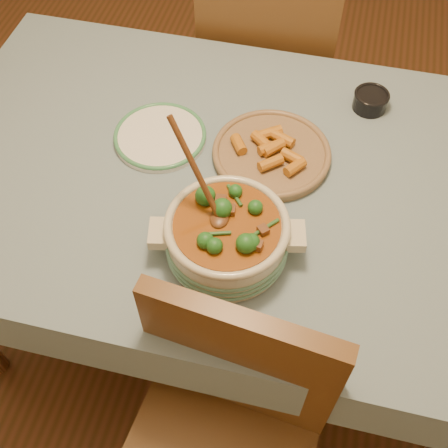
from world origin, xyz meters
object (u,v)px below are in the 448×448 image
Objects in this scene: white_plate at (160,136)px; fried_plate at (272,152)px; dining_table at (229,193)px; chair_far at (268,59)px; chair_near at (222,434)px; stew_casserole at (227,234)px; condiment_bowl at (371,100)px.

fried_plate is (0.32, 0.00, 0.01)m from white_plate.
dining_table is 0.73m from chair_far.
dining_table is at bearing 108.56° from chair_near.
fried_plate is (0.05, 0.33, -0.05)m from stew_casserole.
condiment_bowl is 0.30× the size of fried_plate.
white_plate is 0.62m from condiment_bowl.
condiment_bowl is (0.29, 0.59, -0.04)m from stew_casserole.
chair_far is at bearing 133.28° from condiment_bowl.
white_plate is 0.62× the size of fried_plate.
stew_casserole is at bearing 108.56° from chair_near.
fried_plate is at bearing 81.57° from stew_casserole.
condiment_bowl is (0.56, 0.27, 0.02)m from white_plate.
dining_table is 0.25m from white_plate.
chair_far is at bearing 94.32° from stew_casserole.
chair_far reaches higher than condiment_bowl.
chair_far is (-0.37, 0.39, -0.22)m from condiment_bowl.
stew_casserole is 0.66m from condiment_bowl.
condiment_bowl is 0.58m from chair_far.
fried_plate is at bearing 37.92° from dining_table.
condiment_bowl is at bearing 44.67° from dining_table.
chair_far reaches higher than dining_table.
stew_casserole is 0.39× the size of chair_near.
chair_near reaches higher than fried_plate.
chair_far is (-0.12, 0.65, -0.21)m from fried_plate.
stew_casserole reaches higher than fried_plate.
dining_table is 13.33× the size of condiment_bowl.
condiment_bowl is at bearing 25.45° from white_plate.
chair_far reaches higher than white_plate.
stew_casserole reaches higher than dining_table.
stew_casserole is 0.37× the size of chair_far.
dining_table is 0.17m from fried_plate.
chair_near reaches higher than dining_table.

